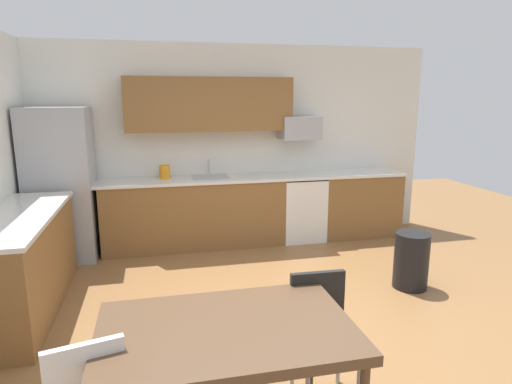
# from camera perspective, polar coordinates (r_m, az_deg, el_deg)

# --- Properties ---
(ground_plane) EXTENTS (12.00, 12.00, 0.00)m
(ground_plane) POSITION_cam_1_polar(r_m,az_deg,el_deg) (4.16, 3.22, -16.55)
(ground_plane) COLOR olive
(wall_back) EXTENTS (5.80, 0.10, 2.70)m
(wall_back) POSITION_cam_1_polar(r_m,az_deg,el_deg) (6.27, -3.40, 6.27)
(wall_back) COLOR silver
(wall_back) RESTS_ON ground
(cabinet_run_back) EXTENTS (2.40, 0.60, 0.90)m
(cabinet_run_back) POSITION_cam_1_polar(r_m,az_deg,el_deg) (6.02, -7.92, -2.80)
(cabinet_run_back) COLOR brown
(cabinet_run_back) RESTS_ON ground
(cabinet_run_back_right) EXTENTS (1.15, 0.60, 0.90)m
(cabinet_run_back_right) POSITION_cam_1_polar(r_m,az_deg,el_deg) (6.64, 12.93, -1.56)
(cabinet_run_back_right) COLOR brown
(cabinet_run_back_right) RESTS_ON ground
(cabinet_run_left) EXTENTS (0.60, 2.00, 0.90)m
(cabinet_run_left) POSITION_cam_1_polar(r_m,az_deg,el_deg) (4.74, -27.93, -8.35)
(cabinet_run_left) COLOR brown
(cabinet_run_left) RESTS_ON ground
(countertop_back) EXTENTS (4.80, 0.64, 0.04)m
(countertop_back) POSITION_cam_1_polar(r_m,az_deg,el_deg) (5.99, -2.79, 1.83)
(countertop_back) COLOR silver
(countertop_back) RESTS_ON cabinet_run_back
(countertop_left) EXTENTS (0.64, 2.00, 0.04)m
(countertop_left) POSITION_cam_1_polar(r_m,az_deg,el_deg) (4.61, -28.51, -2.85)
(countertop_left) COLOR silver
(countertop_left) RESTS_ON cabinet_run_left
(upper_cabinets_back) EXTENTS (2.20, 0.34, 0.70)m
(upper_cabinets_back) POSITION_cam_1_polar(r_m,az_deg,el_deg) (5.97, -6.00, 11.22)
(upper_cabinets_back) COLOR brown
(refrigerator) EXTENTS (0.76, 0.70, 1.88)m
(refrigerator) POSITION_cam_1_polar(r_m,az_deg,el_deg) (5.93, -23.87, 0.87)
(refrigerator) COLOR #9EA0A5
(refrigerator) RESTS_ON ground
(oven_range) EXTENTS (0.60, 0.60, 0.91)m
(oven_range) POSITION_cam_1_polar(r_m,az_deg,el_deg) (6.32, 5.74, -1.98)
(oven_range) COLOR white
(oven_range) RESTS_ON ground
(microwave) EXTENTS (0.54, 0.36, 0.32)m
(microwave) POSITION_cam_1_polar(r_m,az_deg,el_deg) (6.23, 5.67, 8.27)
(microwave) COLOR #9EA0A5
(sink_basin) EXTENTS (0.48, 0.40, 0.14)m
(sink_basin) POSITION_cam_1_polar(r_m,az_deg,el_deg) (5.95, -5.87, 1.32)
(sink_basin) COLOR #A5A8AD
(sink_basin) RESTS_ON countertop_back
(sink_faucet) EXTENTS (0.02, 0.02, 0.24)m
(sink_faucet) POSITION_cam_1_polar(r_m,az_deg,el_deg) (6.09, -6.11, 3.11)
(sink_faucet) COLOR #B2B5BA
(sink_faucet) RESTS_ON countertop_back
(dining_table) EXTENTS (1.40, 0.90, 0.77)m
(dining_table) POSITION_cam_1_polar(r_m,az_deg,el_deg) (2.56, -3.84, -18.14)
(dining_table) COLOR brown
(dining_table) RESTS_ON ground
(chair_near_table) EXTENTS (0.41, 0.41, 0.85)m
(chair_near_table) POSITION_cam_1_polar(r_m,az_deg,el_deg) (3.09, 8.52, -16.90)
(chair_near_table) COLOR black
(chair_near_table) RESTS_ON ground
(trash_bin) EXTENTS (0.36, 0.36, 0.60)m
(trash_bin) POSITION_cam_1_polar(r_m,az_deg,el_deg) (5.01, 19.42, -8.35)
(trash_bin) COLOR black
(trash_bin) RESTS_ON ground
(kettle) EXTENTS (0.14, 0.14, 0.20)m
(kettle) POSITION_cam_1_polar(r_m,az_deg,el_deg) (5.93, -11.72, 2.47)
(kettle) COLOR orange
(kettle) RESTS_ON countertop_back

